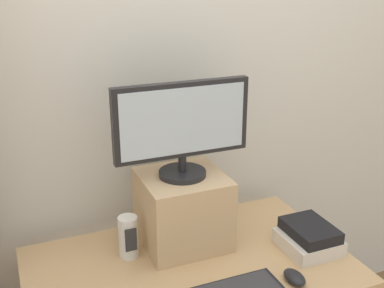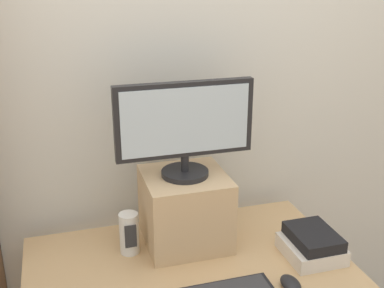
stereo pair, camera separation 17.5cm
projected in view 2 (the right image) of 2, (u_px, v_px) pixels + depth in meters
back_wall at (157, 89)px, 2.08m from camera, size 7.00×0.08×2.60m
desk at (189, 282)px, 1.87m from camera, size 1.22×0.75×0.73m
riser_box at (185, 209)px, 1.95m from camera, size 0.33×0.32×0.30m
computer_monitor at (185, 126)px, 1.82m from camera, size 0.54×0.19×0.38m
computer_mouse at (291, 284)px, 1.70m from camera, size 0.06×0.10×0.04m
book_stack at (312, 244)px, 1.88m from camera, size 0.21×0.22×0.11m
desk_speaker at (129, 233)px, 1.89m from camera, size 0.08×0.08×0.17m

